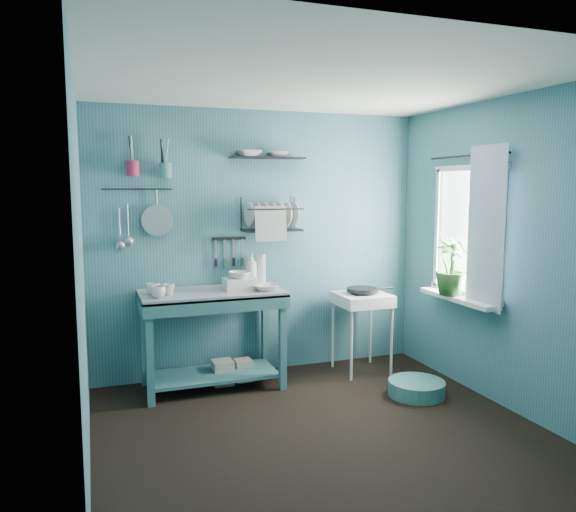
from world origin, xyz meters
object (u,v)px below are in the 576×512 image
object	(u,v)px
hotplate_stand	(362,333)
mug_mid	(169,289)
mug_right	(153,289)
potted_plant	(451,267)
work_counter	(213,339)
dish_rack	(272,214)
frying_pan	(362,290)
floor_basin	(417,388)
storage_tin_large	(223,372)
water_bottle	(261,269)
utensil_cup_teal	(165,171)
soap_bottle	(251,269)
colander	(157,220)
storage_tin_small	(243,370)
utensil_cup_magenta	(133,168)
wash_tub	(240,284)
mug_left	(158,292)

from	to	relation	value
hotplate_stand	mug_mid	bearing A→B (deg)	-179.99
hotplate_stand	mug_right	bearing A→B (deg)	178.22
hotplate_stand	potted_plant	size ratio (longest dim) A/B	1.52
work_counter	dish_rack	size ratio (longest dim) A/B	2.26
frying_pan	floor_basin	xyz separation A→B (m)	(0.15, -0.75, -0.74)
storage_tin_large	water_bottle	bearing A→B (deg)	22.04
frying_pan	utensil_cup_teal	xyz separation A→B (m)	(-1.80, 0.29, 1.12)
soap_bottle	mug_mid	bearing A→B (deg)	-162.00
hotplate_stand	frying_pan	distance (m)	0.42
potted_plant	storage_tin_large	xyz separation A→B (m)	(-1.92, 0.70, -0.97)
work_counter	colander	xyz separation A→B (m)	(-0.42, 0.28, 1.05)
storage_tin_small	potted_plant	bearing A→B (deg)	-22.96
water_bottle	floor_basin	distance (m)	1.76
mug_mid	dish_rack	distance (m)	1.20
utensil_cup_teal	storage_tin_large	distance (m)	1.88
mug_mid	storage_tin_small	xyz separation A→B (m)	(0.68, 0.14, -0.83)
water_bottle	dish_rack	xyz separation A→B (m)	(0.10, -0.02, 0.51)
mug_right	work_counter	bearing A→B (deg)	0.00
utensil_cup_magenta	work_counter	bearing A→B (deg)	-22.12
wash_tub	storage_tin_large	size ratio (longest dim) A/B	1.27
water_bottle	colander	bearing A→B (deg)	176.24
work_counter	water_bottle	size ratio (longest dim) A/B	4.43
wash_tub	potted_plant	size ratio (longest dim) A/B	0.55
utensil_cup_teal	colander	size ratio (longest dim) A/B	0.46
dish_rack	utensil_cup_magenta	size ratio (longest dim) A/B	4.23
water_bottle	hotplate_stand	distance (m)	1.16
utensil_cup_magenta	potted_plant	distance (m)	2.92
mug_left	floor_basin	bearing A→B (deg)	-16.72
hotplate_stand	potted_plant	xyz separation A→B (m)	(0.56, -0.61, 0.70)
utensil_cup_magenta	potted_plant	size ratio (longest dim) A/B	0.26
soap_bottle	dish_rack	world-z (taller)	dish_rack
mug_right	utensil_cup_teal	world-z (taller)	utensil_cup_teal
floor_basin	soap_bottle	bearing A→B (deg)	140.27
soap_bottle	colander	size ratio (longest dim) A/B	1.07
soap_bottle	work_counter	bearing A→B (deg)	-154.54
water_bottle	utensil_cup_magenta	world-z (taller)	utensil_cup_magenta
work_counter	colander	distance (m)	1.17
water_bottle	storage_tin_large	distance (m)	1.02
dish_rack	mug_left	bearing A→B (deg)	-169.92
storage_tin_large	potted_plant	bearing A→B (deg)	-19.99
wash_tub	hotplate_stand	xyz separation A→B (m)	(1.21, -0.02, -0.55)
mug_left	colander	world-z (taller)	colander
utensil_cup_magenta	mug_mid	bearing A→B (deg)	-52.48
mug_right	wash_tub	world-z (taller)	wash_tub
mug_right	colander	bearing A→B (deg)	73.94
frying_pan	potted_plant	xyz separation A→B (m)	(0.56, -0.61, 0.28)
dish_rack	soap_bottle	bearing A→B (deg)	172.40
utensil_cup_teal	floor_basin	xyz separation A→B (m)	(1.95, -1.04, -1.86)
wash_tub	utensil_cup_teal	size ratio (longest dim) A/B	2.15
water_bottle	utensil_cup_teal	size ratio (longest dim) A/B	2.15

